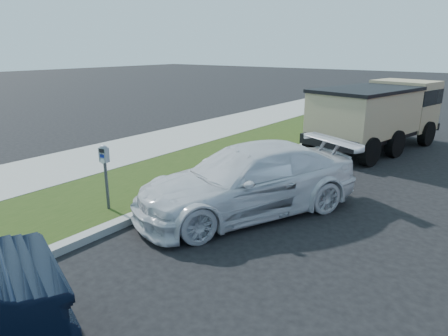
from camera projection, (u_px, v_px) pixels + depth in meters
The scene contains 5 objects.
ground at pixel (252, 247), 7.25m from camera, with size 120.00×120.00×0.00m, color black.
streetside at pixel (134, 166), 11.98m from camera, with size 6.12×50.00×0.15m.
parking_meter at pixel (105, 163), 8.34m from camera, with size 0.22×0.16×1.41m.
white_wagon at pixel (252, 179), 8.65m from camera, with size 2.05×5.03×1.46m, color silver.
dump_truck at pixel (379, 112), 14.05m from camera, with size 3.30×6.15×2.29m.
Camera 1 is at (3.54, -5.51, 3.47)m, focal length 32.00 mm.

